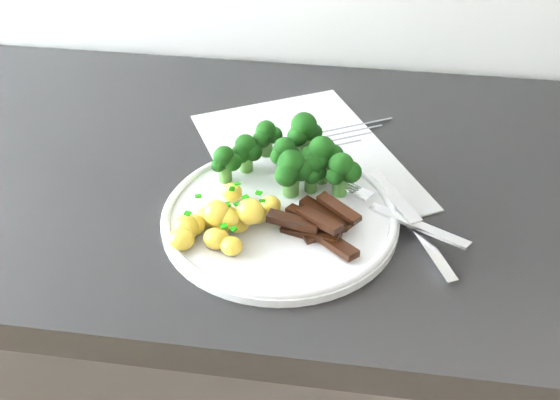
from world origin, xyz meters
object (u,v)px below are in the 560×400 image
fork (398,214)px  broccoli (294,155)px  plate (280,215)px  beef_strips (319,224)px  counter (305,392)px  knife (420,236)px  recipe_paper (305,159)px  potatoes (221,220)px

fork → broccoli: bearing=154.5°
plate → beef_strips: 0.05m
broccoli → counter: bearing=52.3°
knife → broccoli: bearing=151.2°
recipe_paper → broccoli: bearing=-96.5°
broccoli → knife: 0.18m
recipe_paper → beef_strips: size_ratio=3.65×
counter → beef_strips: beef_strips is taller
plate → potatoes: size_ratio=2.40×
knife → counter: bearing=139.2°
beef_strips → fork: bearing=20.5°
beef_strips → broccoli: bearing=113.0°
fork → recipe_paper: bearing=134.8°
knife → beef_strips: bearing=-175.2°
potatoes → recipe_paper: bearing=66.0°
recipe_paper → fork: fork is taller
counter → broccoli: size_ratio=13.35×
counter → fork: bearing=-40.5°
beef_strips → fork: 0.09m
fork → knife: (0.03, -0.02, -0.01)m
beef_strips → knife: beef_strips is taller
broccoli → potatoes: bearing=-122.2°
plate → potatoes: 0.07m
recipe_paper → beef_strips: beef_strips is taller
counter → knife: 0.49m
potatoes → beef_strips: (0.11, 0.01, -0.01)m
potatoes → knife: (0.22, 0.02, -0.02)m
plate → fork: bearing=3.8°
plate → fork: size_ratio=1.66×
beef_strips → potatoes: bearing=-172.1°
beef_strips → counter: bearing=98.1°
plate → broccoli: size_ratio=1.51×
beef_strips → fork: beef_strips is taller
fork → knife: size_ratio=0.89×
recipe_paper → fork: bearing=-45.2°
counter → knife: size_ratio=13.11×
potatoes → beef_strips: bearing=7.9°
counter → potatoes: bearing=-123.4°
potatoes → beef_strips: potatoes is taller
plate → beef_strips: bearing=-26.7°
beef_strips → fork: size_ratio=0.64×
counter → plate: size_ratio=8.83×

